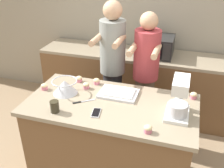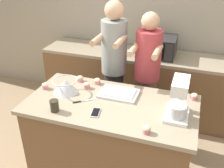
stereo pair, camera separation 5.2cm
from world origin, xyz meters
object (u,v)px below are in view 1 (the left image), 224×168
cupcake_2 (44,87)px  baking_tray (118,93)px  cupcake_1 (86,86)px  person_right (145,79)px  drinking_glass (55,107)px  cell_phone (96,113)px  cupcake_0 (79,79)px  stand_mixer (179,100)px  knife (83,102)px  mixing_bowl (65,86)px  cupcake_4 (148,129)px  cupcake_5 (194,95)px  cupcake_3 (97,81)px  person_left (112,70)px  microwave_oven (155,46)px

cupcake_2 → baking_tray: bearing=9.2°
cupcake_1 → person_right: bearing=44.0°
baking_tray → drinking_glass: (-0.46, -0.46, 0.04)m
cell_phone → cupcake_0: 0.65m
stand_mixer → cupcake_2: bearing=176.9°
knife → cupcake_1: cupcake_1 is taller
mixing_bowl → cupcake_1: mixing_bowl is taller
cupcake_0 → cupcake_4: 1.08m
drinking_glass → cupcake_2: (-0.30, 0.33, -0.02)m
person_right → cupcake_5: size_ratio=24.90×
stand_mixer → mixing_bowl: 1.11m
cell_phone → cupcake_3: (-0.19, 0.52, 0.03)m
person_left → cupcake_1: person_left is taller
drinking_glass → cupcake_5: (1.17, 0.60, -0.02)m
baking_tray → cupcake_0: bearing=163.5°
stand_mixer → cupcake_1: (-0.94, 0.22, -0.13)m
baking_tray → cupcake_1: bearing=175.9°
mixing_bowl → cupcake_1: size_ratio=3.83×
mixing_bowl → cupcake_0: mixing_bowl is taller
person_right → cupcake_4: bearing=-78.2°
mixing_bowl → microwave_oven: 1.48m
mixing_bowl → baking_tray: (0.52, 0.12, -0.06)m
drinking_glass → cupcake_4: (0.84, -0.04, -0.02)m
drinking_glass → cupcake_2: size_ratio=1.63×
baking_tray → cupcake_1: cupcake_1 is taller
cupcake_2 → stand_mixer: bearing=-3.1°
baking_tray → stand_mixer: bearing=-18.4°
cupcake_3 → cupcake_4: same height
mixing_bowl → cupcake_5: mixing_bowl is taller
cell_phone → cupcake_5: (0.81, 0.52, 0.03)m
stand_mixer → cell_phone: 0.72m
knife → cupcake_4: size_ratio=2.82×
cupcake_2 → person_right: bearing=35.2°
baking_tray → cupcake_4: bearing=-52.4°
cupcake_1 → knife: bearing=-75.4°
person_left → cupcake_0: bearing=-123.7°
cupcake_2 → cupcake_3: bearing=29.9°
stand_mixer → cell_phone: size_ratio=2.34×
cupcake_0 → cupcake_3: size_ratio=1.00×
knife → cupcake_0: bearing=117.7°
microwave_oven → drinking_glass: 1.76m
stand_mixer → person_right: bearing=119.8°
cell_phone → cupcake_2: cupcake_2 is taller
cupcake_4 → cell_phone: bearing=165.4°
mixing_bowl → cupcake_3: mixing_bowl is taller
stand_mixer → cupcake_2: 1.35m
person_left → baking_tray: person_left is taller
cupcake_2 → cupcake_4: 1.20m
baking_tray → cupcake_2: size_ratio=5.68×
baking_tray → person_left: bearing=113.0°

